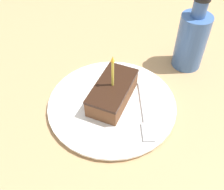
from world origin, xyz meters
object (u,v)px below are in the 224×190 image
Objects in this scene: plate at (112,104)px; bottle at (192,39)px; cake_slice at (113,92)px; fork at (145,114)px.

bottle is at bearing 60.31° from plate.
cake_slice reaches higher than fork.
plate is 1.49× the size of bottle.
plate is 2.08× the size of cake_slice.
cake_slice is at bearing -121.04° from bottle.
fork reaches higher than plate.
bottle is (0.04, 0.22, 0.06)m from fork.
bottle reaches higher than fork.
fork is at bearing -9.33° from cake_slice.
fork is (0.08, -0.01, -0.02)m from cake_slice.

